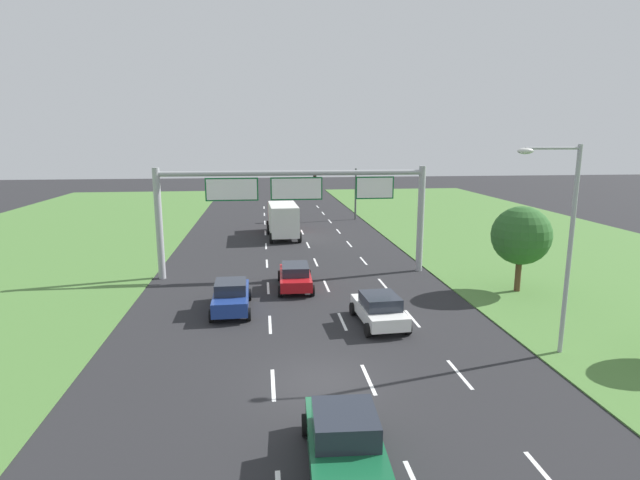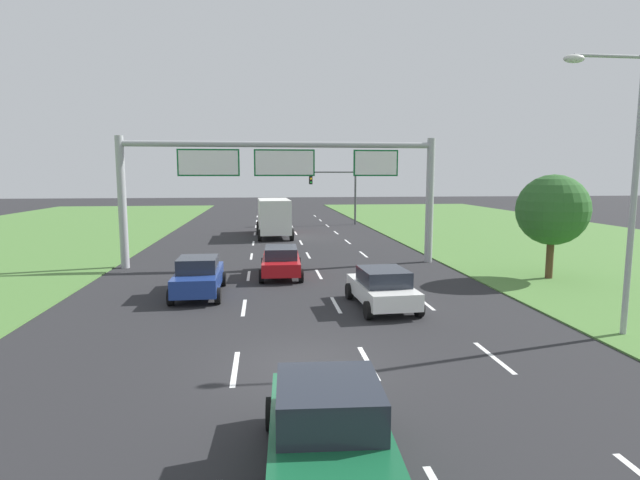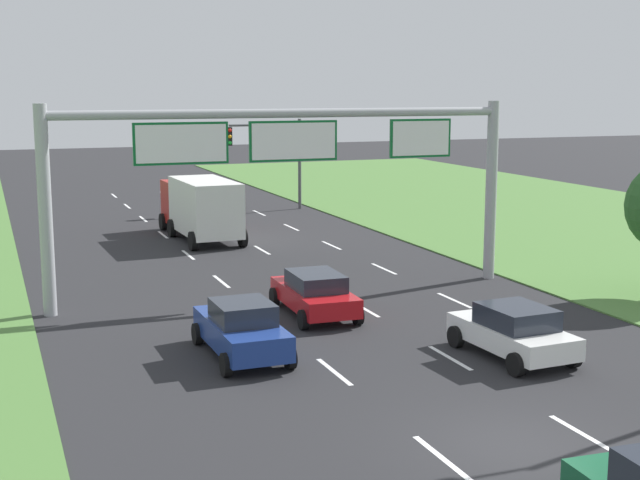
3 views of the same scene
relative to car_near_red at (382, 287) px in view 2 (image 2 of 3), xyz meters
name	(u,v)px [view 2 (image 2 of 3)]	position (x,y,z in m)	size (l,w,h in m)	color
ground_plane	(303,365)	(-3.42, -5.42, -0.77)	(200.00, 200.00, 0.00)	#262628
lane_dashes_inner_left	(250,265)	(-5.17, 9.58, -0.77)	(0.14, 68.40, 0.01)	white
lane_dashes_inner_right	(313,264)	(-1.67, 9.58, -0.77)	(0.14, 68.40, 0.01)	white
lane_dashes_slip	(374,263)	(1.83, 9.58, -0.77)	(0.14, 68.40, 0.01)	white
car_near_red	(382,287)	(0.00, 0.00, 0.00)	(2.27, 4.10, 1.50)	white
car_lead_silver	(199,276)	(-7.10, 2.79, 0.03)	(2.04, 4.31, 1.62)	navy
car_mid_lane	(281,261)	(-3.57, 6.40, -0.02)	(2.18, 4.43, 1.47)	red
car_far_ahead	(329,430)	(-3.37, -10.26, 0.02)	(2.38, 4.36, 1.60)	#145633
box_truck	(273,216)	(-3.61, 22.69, 0.89)	(2.88, 7.75, 3.06)	#B21E19
sign_gantry	(282,175)	(-3.39, 9.48, 4.18)	(17.24, 0.44, 7.00)	#9EA0A5
traffic_light_mast	(336,186)	(2.85, 31.55, 3.09)	(4.76, 0.49, 5.60)	#47494F
street_lamp	(624,171)	(6.30, -4.07, 4.31)	(2.61, 0.32, 8.50)	#9EA0A5
roadside_tree_mid	(553,210)	(9.16, 4.16, 2.55)	(3.33, 3.33, 5.00)	#513823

